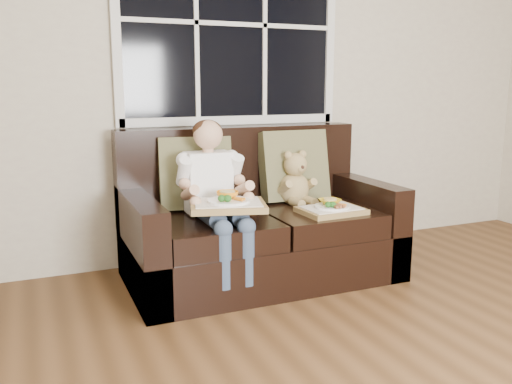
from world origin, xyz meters
name	(u,v)px	position (x,y,z in m)	size (l,w,h in m)	color
window_back	(231,24)	(-0.40, 2.48, 1.65)	(1.62, 0.04, 1.37)	black
loveseat	(257,229)	(-0.40, 2.02, 0.31)	(1.70, 0.92, 0.96)	black
pillow_left	(196,174)	(-0.77, 2.17, 0.68)	(0.49, 0.28, 0.48)	#6A6741
pillow_right	(294,166)	(-0.06, 2.17, 0.69)	(0.48, 0.22, 0.49)	#6A6741
child	(214,185)	(-0.74, 1.90, 0.65)	(0.40, 0.60, 0.90)	white
teddy_bear	(295,182)	(-0.11, 2.06, 0.60)	(0.23, 0.28, 0.37)	tan
tray_left	(228,204)	(-0.72, 1.69, 0.58)	(0.49, 0.42, 0.10)	olive
tray_right	(331,209)	(-0.03, 1.71, 0.48)	(0.40, 0.31, 0.09)	olive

